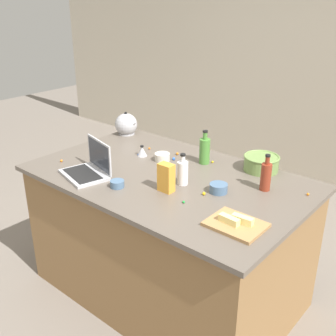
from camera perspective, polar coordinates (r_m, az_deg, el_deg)
name	(u,v)px	position (r m, az deg, el deg)	size (l,w,h in m)	color
ground_plane	(168,289)	(3.11, 0.00, -16.27)	(12.00, 12.00, 0.00)	slate
wall_back	(325,63)	(4.57, 20.69, 13.35)	(8.00, 0.10, 2.60)	beige
island_counter	(168,236)	(2.84, 0.00, -9.26)	(1.76, 1.09, 0.90)	olive
laptop	(89,168)	(2.66, -10.77, -0.01)	(0.36, 0.30, 0.22)	#B7B7BC
mixing_bowl_large	(261,163)	(2.75, 12.67, 0.71)	(0.23, 0.23, 0.10)	#72934C
bottle_soy	(266,176)	(2.47, 13.28, -1.06)	(0.06, 0.06, 0.22)	maroon
bottle_vinegar	(183,172)	(2.48, 2.03, -0.56)	(0.07, 0.07, 0.20)	white
bottle_olive	(205,150)	(2.79, 5.05, 2.45)	(0.07, 0.07, 0.23)	#4C8C38
kettle	(126,125)	(3.37, -5.75, 5.93)	(0.21, 0.18, 0.20)	#ADADB2
cutting_board	(236,225)	(2.11, 9.29, -7.67)	(0.28, 0.22, 0.02)	#AD7F4C
butter_stick_left	(229,220)	(2.09, 8.37, -7.05)	(0.11, 0.04, 0.04)	#F4E58C
butter_stick_right	(242,220)	(2.10, 10.18, -6.98)	(0.11, 0.04, 0.04)	#F4E58C
ramekin_small	(162,157)	(2.84, -0.80, 1.52)	(0.10, 0.10, 0.05)	beige
ramekin_medium	(218,188)	(2.42, 6.94, -2.76)	(0.11, 0.11, 0.05)	slate
ramekin_wide	(117,184)	(2.48, -6.97, -2.17)	(0.08, 0.08, 0.04)	slate
kitchen_timer	(142,151)	(2.93, -3.57, 2.33)	(0.07, 0.07, 0.08)	#B2B2B7
candy_bag	(166,178)	(2.39, -0.25, -1.33)	(0.09, 0.06, 0.17)	gold
candy_0	(308,194)	(2.50, 18.64, -3.43)	(0.02, 0.02, 0.02)	orange
candy_1	(61,161)	(2.92, -14.42, 0.97)	(0.02, 0.02, 0.02)	orange
candy_2	(213,162)	(2.83, 6.13, 0.84)	(0.02, 0.02, 0.02)	yellow
candy_3	(139,155)	(2.94, -4.03, 1.82)	(0.02, 0.02, 0.02)	blue
candy_4	(177,154)	(2.95, 1.29, 1.99)	(0.02, 0.02, 0.02)	orange
candy_5	(204,194)	(2.39, 4.95, -3.51)	(0.02, 0.02, 0.02)	yellow
candy_6	(149,148)	(3.05, -2.58, 2.71)	(0.02, 0.02, 0.02)	orange
candy_7	(184,202)	(2.29, 2.16, -4.67)	(0.01, 0.01, 0.01)	green
candy_8	(174,159)	(2.85, 0.80, 1.27)	(0.02, 0.02, 0.02)	blue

